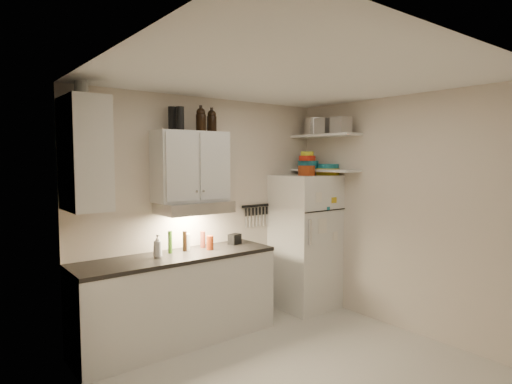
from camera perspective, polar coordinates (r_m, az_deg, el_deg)
floor at (r=4.20m, az=5.26°, el=-22.72°), size 3.20×3.00×0.02m
ceiling at (r=3.80m, az=5.55°, el=15.08°), size 3.20×3.00×0.02m
back_wall at (r=4.98m, az=-6.59°, el=-2.57°), size 3.20×0.02×2.60m
left_wall at (r=2.95m, az=-18.29°, el=-7.66°), size 0.02×3.00×2.60m
right_wall at (r=5.02m, az=18.93°, el=-2.74°), size 0.02×3.00×2.60m
base_cabinet at (r=4.64m, az=-10.43°, el=-14.03°), size 2.10×0.60×0.88m
countertop at (r=4.52m, az=-10.51°, el=-8.49°), size 2.10×0.62×0.04m
upper_cabinet at (r=4.65m, az=-8.70°, el=3.39°), size 0.80×0.33×0.75m
side_cabinet at (r=4.08m, az=-21.87°, el=4.74°), size 0.33×0.55×1.00m
range_hood at (r=4.62m, az=-8.24°, el=-2.02°), size 0.76×0.46×0.12m
fridge at (r=5.54m, az=6.57°, el=-6.57°), size 0.70×0.68×1.70m
shelf_hi at (r=5.50m, az=9.19°, el=7.45°), size 0.30×0.95×0.03m
shelf_lo at (r=5.49m, az=9.13°, el=2.86°), size 0.30×0.95×0.03m
knife_strip at (r=5.36m, az=-0.04°, el=-1.84°), size 0.42×0.02×0.03m
dutch_oven at (r=5.33m, az=6.76°, el=2.86°), size 0.22×0.22×0.12m
book_stack at (r=5.51m, az=9.62°, el=2.67°), size 0.28×0.31×0.08m
spice_jar at (r=5.41m, az=6.67°, el=2.80°), size 0.08×0.08×0.11m
stock_pot at (r=5.72m, az=8.02°, el=8.59°), size 0.38×0.38×0.22m
tin_a at (r=5.42m, az=9.06°, el=8.67°), size 0.21×0.19×0.19m
tin_b at (r=5.25m, az=11.26°, el=8.77°), size 0.19×0.19×0.19m
bowl_teal at (r=5.63m, az=6.97°, el=3.62°), size 0.27×0.27×0.11m
bowl_orange at (r=5.57m, az=6.83°, el=4.49°), size 0.21×0.21×0.06m
bowl_yellow at (r=5.58m, az=6.84°, el=5.10°), size 0.17×0.17×0.05m
plates at (r=5.55m, az=9.62°, el=3.37°), size 0.27×0.27×0.07m
growler_a at (r=4.66m, az=-7.36°, el=9.59°), size 0.14×0.14×0.25m
growler_b at (r=4.82m, az=-5.92°, el=9.41°), size 0.13×0.13×0.25m
thermos_a at (r=4.52m, az=-10.08°, el=9.63°), size 0.11×0.11×0.24m
thermos_b at (r=4.63m, az=-11.10°, el=9.55°), size 0.11×0.11×0.25m
side_jar at (r=4.25m, az=-22.27°, el=12.56°), size 0.14×0.14×0.16m
soap_bottle at (r=4.41m, az=-13.00°, el=-6.88°), size 0.11×0.11×0.26m
pepper_mill at (r=4.82m, az=-7.11°, el=-6.30°), size 0.07×0.07×0.18m
oil_bottle at (r=4.59m, az=-11.38°, el=-6.56°), size 0.06×0.06×0.23m
vinegar_bottle at (r=4.66m, az=-9.48°, el=-6.47°), size 0.05×0.05×0.22m
clear_bottle at (r=4.70m, az=-9.11°, el=-6.60°), size 0.08×0.08×0.18m
red_jar at (r=4.70m, az=-6.16°, el=-6.74°), size 0.08×0.08×0.15m
caddy at (r=4.98m, az=-2.86°, el=-6.29°), size 0.16×0.13×0.12m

